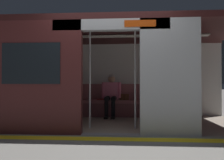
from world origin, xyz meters
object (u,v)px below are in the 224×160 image
object	(u,v)px
train_car	(111,61)
handbag	(124,97)
bench_seat	(116,104)
book	(101,99)
person_seated	(111,92)
grab_pole_door	(90,78)
grab_pole_far	(135,78)

from	to	relation	value
train_car	handbag	distance (m)	1.41
bench_seat	book	bearing A→B (deg)	-4.77
train_car	person_seated	xyz separation A→B (m)	(0.05, -0.92, -0.79)
grab_pole_door	person_seated	bearing A→B (deg)	-102.38
grab_pole_far	handbag	bearing A→B (deg)	-81.70
grab_pole_far	train_car	bearing A→B (deg)	-47.83
person_seated	book	world-z (taller)	person_seated
person_seated	grab_pole_far	bearing A→B (deg)	111.59
grab_pole_door	bench_seat	bearing A→B (deg)	-106.39
bench_seat	book	xyz separation A→B (m)	(0.43, -0.04, 0.12)
person_seated	grab_pole_door	distance (m)	1.63
handbag	grab_pole_far	xyz separation A→B (m)	(-0.24, 1.62, 0.49)
train_car	grab_pole_door	world-z (taller)	train_car
grab_pole_far	person_seated	bearing A→B (deg)	-68.41
person_seated	book	xyz separation A→B (m)	(0.30, -0.09, -0.20)
book	grab_pole_far	size ratio (longest dim) A/B	0.11
book	grab_pole_door	xyz separation A→B (m)	(0.04, 1.65, 0.56)
book	grab_pole_door	world-z (taller)	grab_pole_door
grab_pole_door	grab_pole_far	bearing A→B (deg)	-178.26
train_car	bench_seat	xyz separation A→B (m)	(-0.08, -0.97, -1.12)
handbag	grab_pole_far	world-z (taller)	grab_pole_far
grab_pole_door	handbag	bearing A→B (deg)	-113.28
person_seated	grab_pole_door	size ratio (longest dim) A/B	0.57
handbag	grab_pole_door	xyz separation A→B (m)	(0.71, 1.65, 0.49)
book	grab_pole_far	xyz separation A→B (m)	(-0.90, 1.62, 0.56)
train_car	grab_pole_door	xyz separation A→B (m)	(0.40, 0.64, -0.43)
book	handbag	bearing A→B (deg)	-159.56
train_car	grab_pole_far	distance (m)	0.93
train_car	grab_pole_door	distance (m)	0.87
bench_seat	grab_pole_far	bearing A→B (deg)	106.67
handbag	book	world-z (taller)	handbag
train_car	handbag	xyz separation A→B (m)	(-0.31, -1.01, -0.92)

